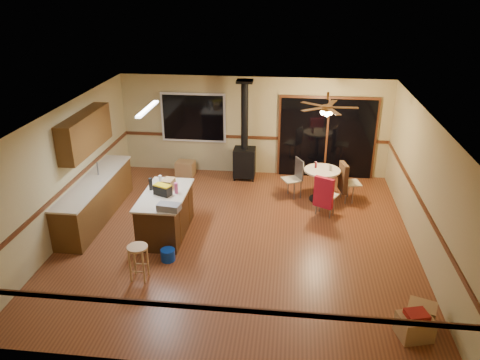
% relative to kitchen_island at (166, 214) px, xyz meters
% --- Properties ---
extents(floor, '(7.00, 7.00, 0.00)m').
position_rel_kitchen_island_xyz_m(floor, '(1.50, 0.00, -0.45)').
color(floor, brown).
rests_on(floor, ground).
extents(ceiling, '(7.00, 7.00, 0.00)m').
position_rel_kitchen_island_xyz_m(ceiling, '(1.50, 0.00, 2.15)').
color(ceiling, silver).
rests_on(ceiling, ground).
extents(wall_back, '(7.00, 0.00, 7.00)m').
position_rel_kitchen_island_xyz_m(wall_back, '(1.50, 3.50, 0.85)').
color(wall_back, tan).
rests_on(wall_back, ground).
extents(wall_front, '(7.00, 0.00, 7.00)m').
position_rel_kitchen_island_xyz_m(wall_front, '(1.50, -3.50, 0.85)').
color(wall_front, tan).
rests_on(wall_front, ground).
extents(wall_left, '(0.00, 7.00, 7.00)m').
position_rel_kitchen_island_xyz_m(wall_left, '(-2.00, 0.00, 0.85)').
color(wall_left, tan).
rests_on(wall_left, ground).
extents(wall_right, '(0.00, 7.00, 7.00)m').
position_rel_kitchen_island_xyz_m(wall_right, '(5.00, 0.00, 0.85)').
color(wall_right, tan).
rests_on(wall_right, ground).
extents(chair_rail, '(7.00, 7.00, 0.08)m').
position_rel_kitchen_island_xyz_m(chair_rail, '(1.50, 0.00, 0.55)').
color(chair_rail, '#4D2613').
rests_on(chair_rail, ground).
extents(window, '(1.72, 0.10, 1.32)m').
position_rel_kitchen_island_xyz_m(window, '(-0.10, 3.45, 1.05)').
color(window, black).
rests_on(window, ground).
extents(sliding_door, '(2.52, 0.10, 2.10)m').
position_rel_kitchen_island_xyz_m(sliding_door, '(3.40, 3.45, 0.60)').
color(sliding_door, black).
rests_on(sliding_door, ground).
extents(lower_cabinets, '(0.60, 3.00, 0.86)m').
position_rel_kitchen_island_xyz_m(lower_cabinets, '(-1.70, 0.50, -0.02)').
color(lower_cabinets, '#573516').
rests_on(lower_cabinets, ground).
extents(countertop, '(0.64, 3.04, 0.04)m').
position_rel_kitchen_island_xyz_m(countertop, '(-1.70, 0.50, 0.43)').
color(countertop, beige).
rests_on(countertop, lower_cabinets).
extents(upper_cabinets, '(0.35, 2.00, 0.80)m').
position_rel_kitchen_island_xyz_m(upper_cabinets, '(-1.83, 0.70, 1.45)').
color(upper_cabinets, '#573516').
rests_on(upper_cabinets, ground).
extents(kitchen_island, '(0.88, 1.68, 0.90)m').
position_rel_kitchen_island_xyz_m(kitchen_island, '(0.00, 0.00, 0.00)').
color(kitchen_island, '#361F0D').
rests_on(kitchen_island, ground).
extents(wood_stove, '(0.55, 0.50, 2.52)m').
position_rel_kitchen_island_xyz_m(wood_stove, '(1.30, 3.05, 0.28)').
color(wood_stove, black).
rests_on(wood_stove, ground).
extents(ceiling_fan, '(0.24, 0.24, 0.55)m').
position_rel_kitchen_island_xyz_m(ceiling_fan, '(3.24, 1.96, 1.76)').
color(ceiling_fan, brown).
rests_on(ceiling_fan, ceiling).
extents(fluorescent_strip, '(0.10, 1.20, 0.04)m').
position_rel_kitchen_island_xyz_m(fluorescent_strip, '(-0.30, 0.30, 2.11)').
color(fluorescent_strip, white).
rests_on(fluorescent_strip, ceiling).
extents(toolbox_grey, '(0.45, 0.29, 0.13)m').
position_rel_kitchen_island_xyz_m(toolbox_grey, '(0.28, -0.69, 0.51)').
color(toolbox_grey, slate).
rests_on(toolbox_grey, kitchen_island).
extents(toolbox_black, '(0.39, 0.31, 0.19)m').
position_rel_kitchen_island_xyz_m(toolbox_black, '(-0.01, -0.04, 0.54)').
color(toolbox_black, black).
rests_on(toolbox_black, kitchen_island).
extents(toolbox_yellow_lid, '(0.38, 0.30, 0.03)m').
position_rel_kitchen_island_xyz_m(toolbox_yellow_lid, '(-0.01, -0.04, 0.65)').
color(toolbox_yellow_lid, gold).
rests_on(toolbox_yellow_lid, toolbox_black).
extents(box_on_island, '(0.26, 0.32, 0.20)m').
position_rel_kitchen_island_xyz_m(box_on_island, '(0.02, 0.29, 0.54)').
color(box_on_island, '#9A7144').
rests_on(box_on_island, kitchen_island).
extents(bottle_dark, '(0.09, 0.09, 0.26)m').
position_rel_kitchen_island_xyz_m(bottle_dark, '(-0.32, 0.17, 0.58)').
color(bottle_dark, black).
rests_on(bottle_dark, kitchen_island).
extents(bottle_pink, '(0.08, 0.08, 0.23)m').
position_rel_kitchen_island_xyz_m(bottle_pink, '(0.24, 0.06, 0.56)').
color(bottle_pink, '#D84C8C').
rests_on(bottle_pink, kitchen_island).
extents(bottle_white, '(0.08, 0.08, 0.20)m').
position_rel_kitchen_island_xyz_m(bottle_white, '(-0.20, 0.45, 0.55)').
color(bottle_white, white).
rests_on(bottle_white, kitchen_island).
extents(bar_stool, '(0.38, 0.38, 0.66)m').
position_rel_kitchen_island_xyz_m(bar_stool, '(-0.06, -1.61, -0.13)').
color(bar_stool, tan).
rests_on(bar_stool, floor).
extents(blue_bucket, '(0.31, 0.31, 0.23)m').
position_rel_kitchen_island_xyz_m(blue_bucket, '(0.28, -0.99, -0.34)').
color(blue_bucket, '#0C34A8').
rests_on(blue_bucket, floor).
extents(dining_table, '(0.84, 0.84, 0.78)m').
position_rel_kitchen_island_xyz_m(dining_table, '(3.24, 1.96, 0.08)').
color(dining_table, black).
rests_on(dining_table, ground).
extents(glass_red, '(0.07, 0.07, 0.15)m').
position_rel_kitchen_island_xyz_m(glass_red, '(3.09, 2.06, 0.40)').
color(glass_red, '#590C14').
rests_on(glass_red, dining_table).
extents(glass_cream, '(0.06, 0.06, 0.14)m').
position_rel_kitchen_island_xyz_m(glass_cream, '(3.42, 1.91, 0.40)').
color(glass_cream, beige).
rests_on(glass_cream, dining_table).
extents(chair_left, '(0.54, 0.54, 0.51)m').
position_rel_kitchen_island_xyz_m(chair_left, '(2.64, 2.11, 0.14)').
color(chair_left, '#BDB08C').
rests_on(chair_left, ground).
extents(chair_near, '(0.59, 0.60, 0.70)m').
position_rel_kitchen_island_xyz_m(chair_near, '(3.25, 1.10, 0.14)').
color(chair_near, '#BDB08C').
rests_on(chair_near, ground).
extents(chair_right, '(0.54, 0.51, 0.70)m').
position_rel_kitchen_island_xyz_m(chair_right, '(3.76, 1.97, 0.14)').
color(chair_right, '#BDB08C').
rests_on(chair_right, ground).
extents(box_under_window, '(0.51, 0.42, 0.38)m').
position_rel_kitchen_island_xyz_m(box_under_window, '(-0.30, 3.10, -0.26)').
color(box_under_window, '#9A7144').
rests_on(box_under_window, floor).
extents(box_corner_a, '(0.56, 0.50, 0.36)m').
position_rel_kitchen_island_xyz_m(box_corner_a, '(4.42, -2.56, -0.27)').
color(box_corner_a, '#9A7144').
rests_on(box_corner_a, floor).
extents(box_corner_b, '(0.50, 0.47, 0.33)m').
position_rel_kitchen_island_xyz_m(box_corner_b, '(4.59, -2.24, -0.29)').
color(box_corner_b, '#9A7144').
rests_on(box_corner_b, floor).
extents(box_small_red, '(0.36, 0.33, 0.08)m').
position_rel_kitchen_island_xyz_m(box_small_red, '(4.42, -2.56, -0.06)').
color(box_small_red, maroon).
rests_on(box_small_red, box_corner_a).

